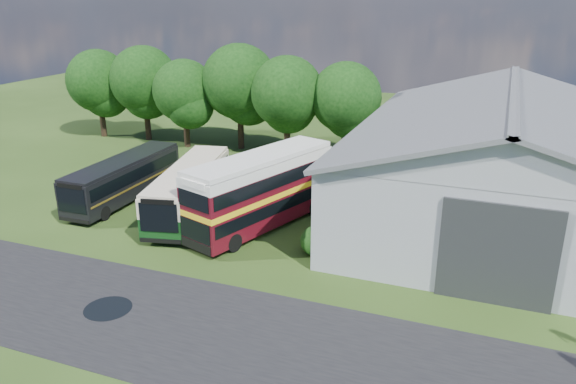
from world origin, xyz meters
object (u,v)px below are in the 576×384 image
at_px(bus_green_single, 189,189).
at_px(bus_dark_single, 124,178).
at_px(storage_shed, 506,153).
at_px(bus_maroon_double, 261,192).

relative_size(bus_green_single, bus_dark_single, 1.09).
distance_m(storage_shed, bus_maroon_double, 15.78).
bearing_deg(bus_maroon_double, storage_shed, 47.59).
relative_size(bus_maroon_double, bus_dark_single, 1.04).
distance_m(storage_shed, bus_green_single, 20.52).
height_order(bus_green_single, bus_maroon_double, bus_maroon_double).
bearing_deg(bus_green_single, bus_maroon_double, -17.95).
height_order(storage_shed, bus_maroon_double, storage_shed).
bearing_deg(storage_shed, bus_dark_single, -165.18).
relative_size(storage_shed, bus_maroon_double, 2.24).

